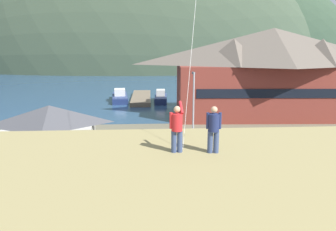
% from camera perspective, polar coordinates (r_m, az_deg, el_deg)
% --- Properties ---
extents(ground_plane, '(600.00, 600.00, 0.00)m').
position_cam_1_polar(ground_plane, '(21.41, 3.07, -13.43)').
color(ground_plane, '#66604C').
extents(parking_lot_pad, '(40.00, 20.00, 0.10)m').
position_cam_1_polar(parking_lot_pad, '(25.95, 1.84, -8.46)').
color(parking_lot_pad, slate).
rests_on(parking_lot_pad, ground).
extents(bay_water, '(360.00, 84.00, 0.03)m').
position_cam_1_polar(bay_water, '(79.67, -1.70, 6.01)').
color(bay_water, navy).
rests_on(bay_water, ground).
extents(far_hill_center_saddle, '(141.23, 63.09, 92.78)m').
position_cam_1_polar(far_hill_center_saddle, '(127.70, -3.99, 8.54)').
color(far_hill_center_saddle, '#3D4C38').
rests_on(far_hill_center_saddle, ground).
extents(far_hill_far_shoulder, '(101.73, 45.27, 73.61)m').
position_cam_1_polar(far_hill_far_shoulder, '(137.65, 12.95, 8.56)').
color(far_hill_far_shoulder, '#334733').
rests_on(far_hill_far_shoulder, ground).
extents(harbor_lodge, '(26.75, 12.55, 11.54)m').
position_cam_1_polar(harbor_lodge, '(44.20, 18.38, 7.87)').
color(harbor_lodge, brown).
rests_on(harbor_lodge, ground).
extents(storage_shed_near_lot, '(7.65, 5.51, 4.74)m').
position_cam_1_polar(storage_shed_near_lot, '(27.06, -20.47, -3.01)').
color(storage_shed_near_lot, beige).
rests_on(storage_shed_near_lot, ground).
extents(wharf_dock, '(3.20, 13.78, 0.70)m').
position_cam_1_polar(wharf_dock, '(54.98, -4.88, 3.24)').
color(wharf_dock, '#70604C').
rests_on(wharf_dock, ground).
extents(moored_boat_wharfside, '(3.32, 8.08, 2.16)m').
position_cam_1_polar(moored_boat_wharfside, '(54.03, -8.75, 3.36)').
color(moored_boat_wharfside, navy).
rests_on(moored_boat_wharfside, ground).
extents(moored_boat_outer_mooring, '(2.31, 6.35, 2.16)m').
position_cam_1_polar(moored_boat_outer_mooring, '(52.51, -1.32, 3.24)').
color(moored_boat_outer_mooring, navy).
rests_on(moored_boat_outer_mooring, ground).
extents(parked_car_back_row_right, '(4.26, 2.17, 1.82)m').
position_cam_1_polar(parked_car_back_row_right, '(21.96, -14.52, -10.09)').
color(parked_car_back_row_right, silver).
rests_on(parked_car_back_row_right, parking_lot_pad).
extents(parked_car_lone_by_shed, '(4.28, 2.22, 1.82)m').
position_cam_1_polar(parked_car_lone_by_shed, '(21.29, 5.96, -10.49)').
color(parked_car_lone_by_shed, slate).
rests_on(parked_car_lone_by_shed, parking_lot_pad).
extents(parked_car_mid_row_near, '(4.22, 2.10, 1.82)m').
position_cam_1_polar(parked_car_mid_row_near, '(31.48, 26.80, -4.07)').
color(parked_car_mid_row_near, slate).
rests_on(parked_car_mid_row_near, parking_lot_pad).
extents(parked_car_corner_spot, '(4.35, 2.36, 1.82)m').
position_cam_1_polar(parked_car_corner_spot, '(27.78, -3.63, -4.80)').
color(parked_car_corner_spot, '#236633').
rests_on(parked_car_corner_spot, parking_lot_pad).
extents(parked_car_back_row_left, '(4.33, 2.33, 1.82)m').
position_cam_1_polar(parked_car_back_row_left, '(28.68, 14.01, -4.60)').
color(parked_car_back_row_left, '#9EA3A8').
rests_on(parked_car_back_row_left, parking_lot_pad).
extents(parking_light_pole, '(0.24, 0.78, 6.79)m').
position_cam_1_polar(parking_light_pole, '(30.42, 4.65, 2.49)').
color(parking_light_pole, '#ADADB2').
rests_on(parking_light_pole, parking_lot_pad).
extents(person_kite_flyer, '(0.52, 0.67, 1.86)m').
position_cam_1_polar(person_kite_flyer, '(11.41, 1.63, -2.14)').
color(person_kite_flyer, '#384770').
rests_on(person_kite_flyer, grassy_hill_foreground).
extents(person_companion, '(0.55, 0.40, 1.74)m').
position_cam_1_polar(person_companion, '(11.47, 8.30, -2.28)').
color(person_companion, '#384770').
rests_on(person_companion, grassy_hill_foreground).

